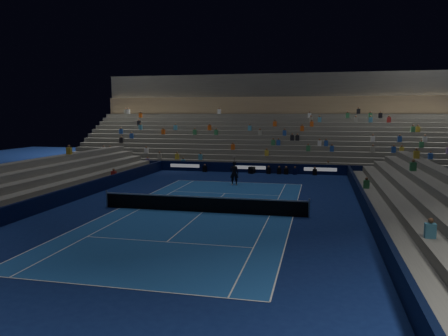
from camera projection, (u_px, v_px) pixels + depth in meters
name	position (u px, v px, depth m)	size (l,w,h in m)	color
ground	(203.00, 212.00, 26.48)	(90.00, 90.00, 0.00)	#0D1C52
court_surface	(203.00, 212.00, 26.48)	(10.97, 23.77, 0.01)	#1B4C98
sponsor_barrier_far	(250.00, 168.00, 44.34)	(44.00, 0.25, 1.00)	black
sponsor_barrier_east	(369.00, 212.00, 24.33)	(0.25, 37.00, 1.00)	black
sponsor_barrier_west	(61.00, 198.00, 28.51)	(0.25, 37.00, 1.00)	#080E33
grandstand_main	(263.00, 135.00, 53.09)	(44.00, 15.20, 11.20)	#60615C
grandstand_east	(436.00, 208.00, 23.53)	(5.00, 37.00, 2.50)	slate
grandstand_west	(15.00, 189.00, 29.21)	(5.00, 37.00, 2.50)	slate
tennis_net	(203.00, 204.00, 26.42)	(12.90, 0.10, 1.10)	#B2B2B7
tennis_player	(234.00, 173.00, 36.52)	(0.74, 0.48, 2.02)	black
broadcast_camera	(252.00, 170.00, 43.73)	(0.67, 1.04, 0.67)	black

